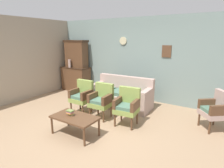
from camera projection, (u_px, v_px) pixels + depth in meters
The scene contains 13 objects.
ground_plane at pixel (91, 128), 4.39m from camera, with size 7.68×7.68×0.00m, color #997A5B.
wall_back_with_decor at pixel (139, 59), 6.22m from camera, with size 6.40×0.09×2.70m.
wall_left_side at pixel (7, 61), 5.75m from camera, with size 0.06×5.20×2.70m, color gray.
side_cabinet at pixel (76, 79), 7.44m from camera, with size 1.16×0.55×0.93m.
cabinet_upper_hutch at pixel (76, 54), 7.27m from camera, with size 0.99×0.38×1.03m.
vase_on_cabinet at pixel (70, 63), 7.20m from camera, with size 0.11×0.11×0.31m, color #AB9088.
floral_couch at pixel (122, 96), 5.69m from camera, with size 1.84×0.86×0.90m.
armchair_near_cabinet at pixel (82, 95), 5.22m from camera, with size 0.53×0.50×0.90m.
armchair_row_middle at pixel (101, 99), 4.86m from camera, with size 0.54×0.51×0.90m.
armchair_by_doorway at pixel (127, 105), 4.46m from camera, with size 0.57×0.54×0.90m.
wingback_chair_by_fireplace at pixel (216, 109), 4.22m from camera, with size 0.71×0.71×0.90m.
coffee_table at pixel (75, 118), 4.00m from camera, with size 1.00×0.56×0.42m.
book_stack_on_table at pixel (70, 112), 4.04m from camera, with size 0.16×0.12×0.12m.
Camera 1 is at (2.57, -3.12, 2.06)m, focal length 30.07 mm.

